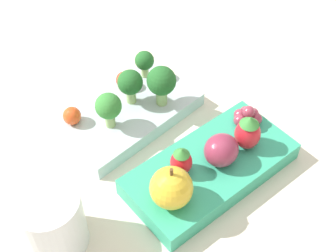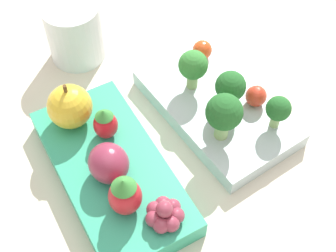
# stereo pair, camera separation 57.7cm
# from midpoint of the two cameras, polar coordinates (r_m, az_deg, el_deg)

# --- Properties ---
(ground_plane) EXTENTS (4.00, 4.00, 0.00)m
(ground_plane) POSITION_cam_midpoint_polar(r_m,az_deg,el_deg) (0.54, 24.06, -20.49)
(ground_plane) COLOR beige
(bento_box_savoury) EXTENTS (0.20, 0.12, 0.02)m
(bento_box_savoury) POSITION_cam_midpoint_polar(r_m,az_deg,el_deg) (0.57, 29.85, -15.17)
(bento_box_savoury) COLOR silver
(bento_box_savoury) RESTS_ON ground_plane
(bento_box_fruit) EXTENTS (0.23, 0.13, 0.03)m
(bento_box_fruit) POSITION_cam_midpoint_polar(r_m,az_deg,el_deg) (0.49, 19.45, -26.28)
(bento_box_fruit) COLOR #33A87F
(bento_box_fruit) RESTS_ON ground_plane
(broccoli_floret_0) EXTENTS (0.04, 0.04, 0.06)m
(broccoli_floret_0) POSITION_cam_midpoint_polar(r_m,az_deg,el_deg) (0.53, 32.93, -13.41)
(broccoli_floret_0) COLOR #93B770
(broccoli_floret_0) RESTS_ON bento_box_savoury
(broccoli_floret_1) EXTENTS (0.03, 0.03, 0.04)m
(broccoli_floret_1) POSITION_cam_midpoint_polar(r_m,az_deg,el_deg) (0.56, 38.28, -15.48)
(broccoli_floret_1) COLOR #93B770
(broccoli_floret_1) RESTS_ON bento_box_savoury
(broccoli_floret_2) EXTENTS (0.04, 0.04, 0.06)m
(broccoli_floret_2) POSITION_cam_midpoint_polar(r_m,az_deg,el_deg) (0.52, 27.75, -10.60)
(broccoli_floret_2) COLOR #93B770
(broccoli_floret_2) RESTS_ON bento_box_savoury
(broccoli_floret_3) EXTENTS (0.04, 0.04, 0.06)m
(broccoli_floret_3) POSITION_cam_midpoint_polar(r_m,az_deg,el_deg) (0.51, 33.78, -17.59)
(broccoli_floret_3) COLOR #93B770
(broccoli_floret_3) RESTS_ON bento_box_savoury
(cherry_tomato_0) EXTENTS (0.03, 0.03, 0.03)m
(cherry_tomato_0) POSITION_cam_midpoint_polar(r_m,az_deg,el_deg) (0.57, 26.77, -6.97)
(cherry_tomato_0) COLOR #DB4C1E
(cherry_tomato_0) RESTS_ON bento_box_savoury
(cherry_tomato_1) EXTENTS (0.03, 0.03, 0.03)m
(cherry_tomato_1) POSITION_cam_midpoint_polar(r_m,az_deg,el_deg) (0.57, 34.66, -13.41)
(cherry_tomato_1) COLOR red
(cherry_tomato_1) RESTS_ON bento_box_savoury
(apple) EXTENTS (0.05, 0.05, 0.06)m
(apple) POSITION_cam_midpoint_polar(r_m,az_deg,el_deg) (0.46, 13.17, -18.61)
(apple) COLOR gold
(apple) RESTS_ON bento_box_fruit
(strawberry_0) EXTENTS (0.03, 0.03, 0.05)m
(strawberry_0) POSITION_cam_midpoint_polar(r_m,az_deg,el_deg) (0.46, 25.22, -30.99)
(strawberry_0) COLOR red
(strawberry_0) RESTS_ON bento_box_fruit
(strawberry_1) EXTENTS (0.03, 0.03, 0.04)m
(strawberry_1) POSITION_cam_midpoint_polar(r_m,az_deg,el_deg) (0.47, 18.66, -20.69)
(strawberry_1) COLOR red
(strawberry_1) RESTS_ON bento_box_fruit
(plum) EXTENTS (0.05, 0.04, 0.04)m
(plum) POSITION_cam_midpoint_polar(r_m,az_deg,el_deg) (0.46, 21.11, -26.75)
(plum) COLOR #892D47
(plum) RESTS_ON bento_box_fruit
(grape_cluster) EXTENTS (0.04, 0.04, 0.03)m
(grape_cluster) POSITION_cam_midpoint_polar(r_m,az_deg,el_deg) (0.49, 29.88, -31.67)
(grape_cluster) COLOR #93384C
(grape_cluster) RESTS_ON bento_box_fruit
(drinking_cup) EXTENTS (0.07, 0.07, 0.08)m
(drinking_cup) POSITION_cam_midpoint_polar(r_m,az_deg,el_deg) (0.53, 9.42, -4.75)
(drinking_cup) COLOR silver
(drinking_cup) RESTS_ON ground_plane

